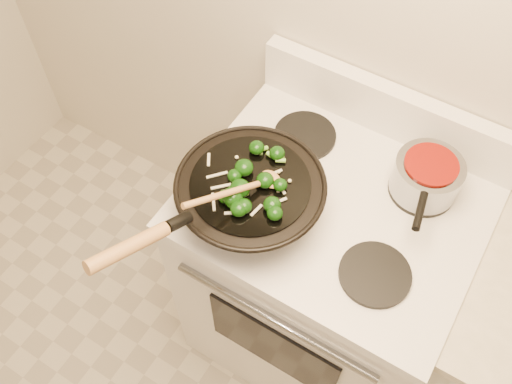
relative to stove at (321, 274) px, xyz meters
The scene contains 5 objects.
stove is the anchor object (origin of this frame).
wok 0.58m from the stove, 139.01° to the right, with size 0.38×0.62×0.25m.
stirfry 0.64m from the stove, 134.81° to the right, with size 0.26×0.24×0.04m.
wooden_spoon 0.67m from the stove, 131.85° to the right, with size 0.14×0.26×0.11m.
saucepan 0.57m from the stove, 38.83° to the left, with size 0.18×0.29×0.11m.
Camera 1 is at (0.12, 0.34, 2.20)m, focal length 40.00 mm.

